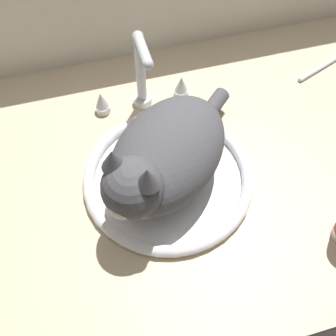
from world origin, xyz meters
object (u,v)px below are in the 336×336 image
at_px(cat, 162,159).
at_px(toothbrush, 327,64).
at_px(faucet, 142,81).
at_px(sink_basin, 168,177).

bearing_deg(cat, toothbrush, 25.55).
xyz_separation_m(faucet, toothbrush, (0.44, 0.01, -0.07)).
relative_size(sink_basin, faucet, 1.56).
bearing_deg(toothbrush, cat, -154.45).
xyz_separation_m(sink_basin, faucet, (0.00, 0.20, 0.06)).
bearing_deg(sink_basin, toothbrush, 24.86).
distance_m(faucet, cat, 0.21).
bearing_deg(toothbrush, faucet, -179.10).
distance_m(sink_basin, faucet, 0.21).
xyz_separation_m(cat, toothbrush, (0.45, 0.22, -0.09)).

